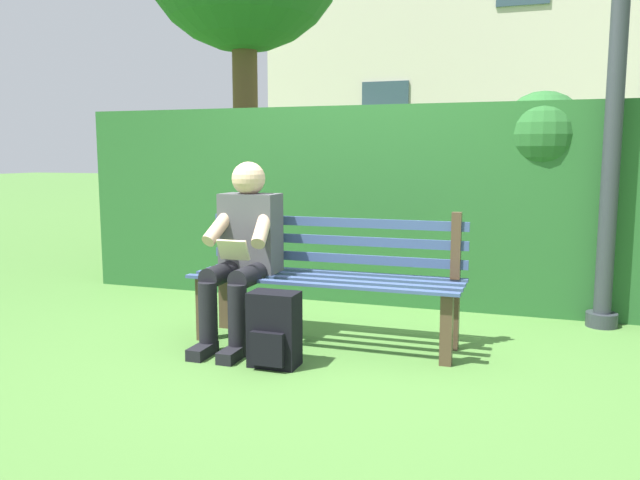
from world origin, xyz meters
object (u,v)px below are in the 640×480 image
park_bench (328,275)px  backpack (274,330)px  lamp_post (617,67)px  person_seated (243,248)px

park_bench → backpack: (0.14, 0.57, -0.23)m
park_bench → lamp_post: bearing=-150.9°
person_seated → backpack: (-0.38, 0.40, -0.41)m
park_bench → person_seated: person_seated is taller
person_seated → lamp_post: size_ratio=0.38×
backpack → lamp_post: 2.91m
park_bench → person_seated: size_ratio=1.49×
park_bench → person_seated: 0.58m
backpack → park_bench: bearing=-104.3°
park_bench → lamp_post: 2.41m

